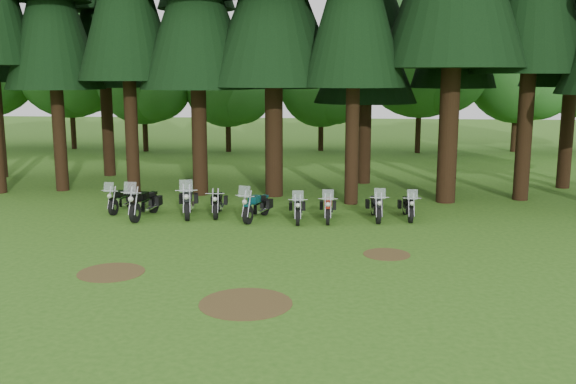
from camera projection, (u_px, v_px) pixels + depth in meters
The scene contains 20 objects.
ground at pixel (234, 255), 18.96m from camera, with size 120.00×120.00×0.00m, color #306219.
pine_back_4 at pixel (367, 10), 30.04m from camera, with size 4.94×4.94×13.78m.
decid_1 at pixel (73, 66), 44.64m from camera, with size 7.91×7.69×9.88m.
decid_2 at pixel (146, 79), 43.31m from camera, with size 6.72×6.53×8.40m.
decid_3 at pixel (231, 85), 43.19m from camera, with size 6.12×5.95×7.65m.
decid_4 at pixel (325, 87), 43.78m from camera, with size 5.93×5.76×7.41m.
decid_5 at pixel (427, 59), 42.20m from camera, with size 8.45×8.21×10.56m.
decid_6 at pixel (523, 75), 43.03m from camera, with size 7.06×6.86×8.82m.
dirt_patch_0 at pixel (111, 272), 17.28m from camera, with size 1.80×1.80×0.01m, color #4C3D1E.
dirt_patch_1 at pixel (387, 254), 19.02m from camera, with size 1.40×1.40×0.01m, color #4C3D1E.
dirt_patch_2 at pixel (246, 303), 14.95m from camera, with size 2.20×2.20×0.01m, color #4C3D1E.
motorcycle_0 at pixel (122, 200), 24.91m from camera, with size 0.53×2.10×1.32m.
motorcycle_1 at pixel (144, 204), 23.80m from camera, with size 0.57×2.45×1.54m.
motorcycle_2 at pixel (188, 202), 24.13m from camera, with size 0.82×2.49×1.57m.
motorcycle_3 at pixel (218, 204), 24.25m from camera, with size 0.39×2.12×0.86m.
motorcycle_4 at pixel (256, 207), 23.49m from camera, with size 0.85×2.27×1.43m.
motorcycle_5 at pixel (297, 209), 23.25m from camera, with size 0.48×2.09×1.31m.
motorcycle_6 at pixel (328, 209), 23.36m from camera, with size 0.40×2.10×1.33m.
motorcycle_7 at pixel (376, 207), 23.54m from camera, with size 0.47×2.14×1.34m.
motorcycle_8 at pixel (408, 207), 23.65m from camera, with size 0.41×2.02×1.27m.
Camera 1 is at (3.36, -18.06, 5.27)m, focal length 40.00 mm.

